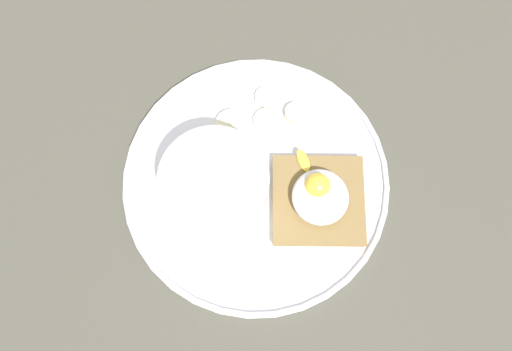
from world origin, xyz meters
The scene contains 9 objects.
ground_plane centered at (0.00, 0.00, 1.00)cm, with size 120.00×120.00×2.00cm, color #48463B.
plate centered at (0.00, 0.00, 2.80)cm, with size 30.95×30.95×1.60cm.
oatmeal_bowl centered at (-0.24, 4.67, 6.31)cm, with size 11.69×11.69×6.78cm.
toast_slice centered at (-4.81, -5.77, 3.82)cm, with size 13.18×13.18×1.47cm.
poached_egg centered at (-4.55, -5.77, 5.89)cm, with size 9.15×6.25×3.62cm.
banana_slice_front centered at (6.39, -3.52, 3.47)cm, with size 4.25×4.24×1.06cm.
banana_slice_left centered at (9.24, -4.54, 3.50)cm, with size 3.28×3.35×1.17cm.
banana_slice_back centered at (5.99, -7.16, 3.64)cm, with size 2.94×2.90×1.34cm.
banana_slice_right centered at (7.27, 0.65, 3.60)cm, with size 4.51×4.52×1.27cm.
Camera 1 is at (-14.09, 4.89, 58.79)cm, focal length 35.00 mm.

